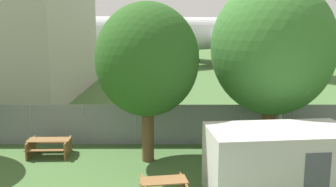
# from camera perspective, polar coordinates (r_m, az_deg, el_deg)

# --- Properties ---
(perimeter_fence) EXTENTS (56.07, 0.07, 2.01)m
(perimeter_fence) POSITION_cam_1_polar(r_m,az_deg,el_deg) (19.21, 3.05, -4.54)
(perimeter_fence) COLOR gray
(perimeter_fence) RESTS_ON ground
(airplane) EXTENTS (42.07, 34.95, 13.20)m
(airplane) POSITION_cam_1_polar(r_m,az_deg,el_deg) (55.07, 5.19, 8.61)
(airplane) COLOR silver
(airplane) RESTS_ON ground
(portable_cabin) EXTENTS (5.12, 3.04, 2.39)m
(portable_cabin) POSITION_cam_1_polar(r_m,az_deg,el_deg) (14.17, 15.97, -9.63)
(portable_cabin) COLOR silver
(portable_cabin) RESTS_ON ground
(picnic_bench_near_cabin) EXTENTS (1.90, 1.45, 0.76)m
(picnic_bench_near_cabin) POSITION_cam_1_polar(r_m,az_deg,el_deg) (18.57, -16.72, -7.20)
(picnic_bench_near_cabin) COLOR brown
(picnic_bench_near_cabin) RESTS_ON ground
(tree_left_of_cabin) EXTENTS (5.41, 5.41, 7.81)m
(tree_left_of_cabin) POSITION_cam_1_polar(r_m,az_deg,el_deg) (17.89, 15.08, 6.40)
(tree_left_of_cabin) COLOR brown
(tree_left_of_cabin) RESTS_ON ground
(tree_behind_benches) EXTENTS (4.33, 4.33, 6.79)m
(tree_behind_benches) POSITION_cam_1_polar(r_m,az_deg,el_deg) (16.38, -2.90, 4.88)
(tree_behind_benches) COLOR brown
(tree_behind_benches) RESTS_ON ground
(light_mast) EXTENTS (0.44, 0.44, 7.87)m
(light_mast) POSITION_cam_1_polar(r_m,az_deg,el_deg) (17.33, 16.57, 6.17)
(light_mast) COLOR #99999E
(light_mast) RESTS_ON ground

